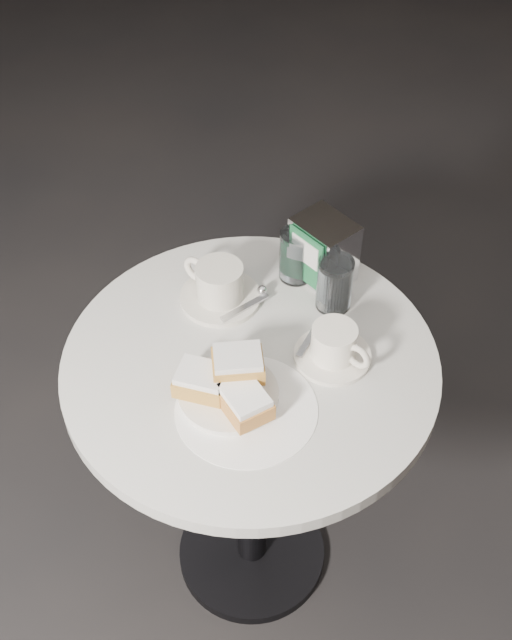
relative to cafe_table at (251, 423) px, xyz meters
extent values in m
plane|color=black|center=(0.00, 0.00, -0.55)|extent=(7.00, 7.00, 0.00)
cylinder|color=black|center=(0.00, 0.00, -0.53)|extent=(0.36, 0.36, 0.03)
cylinder|color=black|center=(0.00, 0.00, -0.18)|extent=(0.07, 0.07, 0.70)
cylinder|color=silver|center=(0.00, 0.00, 0.18)|extent=(0.70, 0.70, 0.03)
cylinder|color=white|center=(0.06, -0.10, 0.20)|extent=(0.29, 0.29, 0.00)
cylinder|color=silver|center=(0.01, -0.09, 0.20)|extent=(0.19, 0.19, 0.01)
cube|color=#BE8B3A|center=(-0.03, -0.11, 0.23)|extent=(0.10, 0.09, 0.03)
cube|color=white|center=(-0.03, -0.11, 0.25)|extent=(0.10, 0.08, 0.01)
cube|color=#C3813C|center=(0.06, -0.11, 0.23)|extent=(0.11, 0.10, 0.03)
cube|color=white|center=(0.06, -0.11, 0.25)|extent=(0.10, 0.09, 0.01)
cube|color=#C28B3B|center=(0.02, -0.07, 0.26)|extent=(0.11, 0.11, 0.03)
cube|color=white|center=(0.02, -0.07, 0.28)|extent=(0.10, 0.10, 0.01)
cylinder|color=beige|center=(-0.13, 0.10, 0.20)|extent=(0.17, 0.17, 0.01)
cylinder|color=beige|center=(-0.13, 0.10, 0.25)|extent=(0.10, 0.10, 0.07)
cylinder|color=brown|center=(-0.13, 0.10, 0.27)|extent=(0.09, 0.09, 0.00)
torus|color=silver|center=(-0.19, 0.11, 0.25)|extent=(0.06, 0.02, 0.06)
cube|color=#BCBCC1|center=(-0.07, 0.10, 0.21)|extent=(0.05, 0.11, 0.00)
sphere|color=silver|center=(-0.07, 0.15, 0.22)|extent=(0.02, 0.02, 0.02)
cylinder|color=silver|center=(0.13, 0.08, 0.20)|extent=(0.16, 0.16, 0.01)
cylinder|color=white|center=(0.13, 0.08, 0.24)|extent=(0.10, 0.10, 0.06)
cylinder|color=brown|center=(0.13, 0.08, 0.27)|extent=(0.09, 0.09, 0.00)
torus|color=beige|center=(0.18, 0.07, 0.24)|extent=(0.05, 0.02, 0.05)
cube|color=#B6B5BA|center=(0.07, 0.09, 0.21)|extent=(0.02, 0.10, 0.00)
sphere|color=silver|center=(0.08, 0.14, 0.21)|extent=(0.02, 0.02, 0.02)
cylinder|color=silver|center=(-0.04, 0.24, 0.25)|extent=(0.07, 0.07, 0.11)
cylinder|color=white|center=(-0.04, 0.24, 0.25)|extent=(0.06, 0.06, 0.09)
cylinder|color=white|center=(0.06, 0.21, 0.25)|extent=(0.08, 0.08, 0.11)
cylinder|color=silver|center=(0.06, 0.21, 0.25)|extent=(0.07, 0.07, 0.10)
cube|color=silver|center=(0.00, 0.27, 0.27)|extent=(0.14, 0.12, 0.13)
cube|color=#1B6036|center=(-0.01, 0.22, 0.27)|extent=(0.09, 0.03, 0.12)
cube|color=silver|center=(-0.01, 0.22, 0.29)|extent=(0.07, 0.02, 0.05)
camera|label=1|loc=(0.52, -0.83, 1.31)|focal=45.00mm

